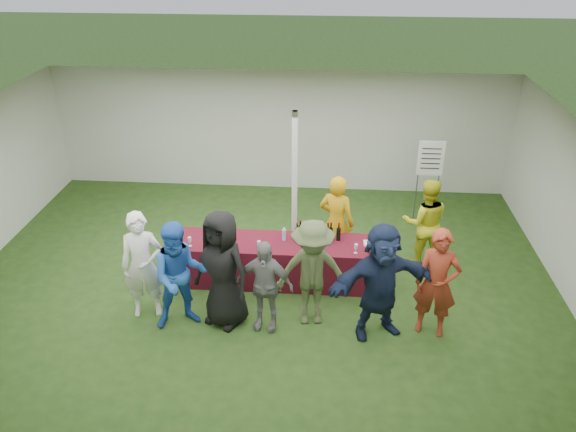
# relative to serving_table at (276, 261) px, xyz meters

# --- Properties ---
(ground) EXTENTS (60.00, 60.00, 0.00)m
(ground) POSITION_rel_serving_table_xyz_m (-0.26, -0.22, -0.38)
(ground) COLOR #284719
(ground) RESTS_ON ground
(tent) EXTENTS (10.00, 10.00, 10.00)m
(tent) POSITION_rel_serving_table_xyz_m (0.24, 0.98, 0.98)
(tent) COLOR white
(tent) RESTS_ON ground
(serving_table) EXTENTS (3.60, 0.80, 0.75)m
(serving_table) POSITION_rel_serving_table_xyz_m (0.00, 0.00, 0.00)
(serving_table) COLOR maroon
(serving_table) RESTS_ON ground
(wine_bottles) EXTENTS (0.76, 0.16, 0.32)m
(wine_bottles) POSITION_rel_serving_table_xyz_m (0.68, 0.14, 0.50)
(wine_bottles) COLOR black
(wine_bottles) RESTS_ON serving_table
(wine_glasses) EXTENTS (2.76, 0.12, 0.16)m
(wine_glasses) POSITION_rel_serving_table_xyz_m (-0.39, -0.26, 0.49)
(wine_glasses) COLOR silver
(wine_glasses) RESTS_ON serving_table
(water_bottle) EXTENTS (0.07, 0.07, 0.23)m
(water_bottle) POSITION_rel_serving_table_xyz_m (0.13, 0.08, 0.48)
(water_bottle) COLOR silver
(water_bottle) RESTS_ON serving_table
(bar_towel) EXTENTS (0.25, 0.18, 0.03)m
(bar_towel) POSITION_rel_serving_table_xyz_m (1.58, 0.05, 0.39)
(bar_towel) COLOR white
(bar_towel) RESTS_ON serving_table
(dump_bucket) EXTENTS (0.24, 0.24, 0.18)m
(dump_bucket) POSITION_rel_serving_table_xyz_m (1.64, -0.22, 0.46)
(dump_bucket) COLOR slate
(dump_bucket) RESTS_ON serving_table
(wine_list_sign) EXTENTS (0.50, 0.03, 1.80)m
(wine_list_sign) POSITION_rel_serving_table_xyz_m (2.77, 2.18, 0.94)
(wine_list_sign) COLOR slate
(wine_list_sign) RESTS_ON ground
(staff_pourer) EXTENTS (0.75, 0.63, 1.74)m
(staff_pourer) POSITION_rel_serving_table_xyz_m (1.00, 0.54, 0.50)
(staff_pourer) COLOR #C8970F
(staff_pourer) RESTS_ON ground
(staff_back) EXTENTS (0.80, 0.63, 1.63)m
(staff_back) POSITION_rel_serving_table_xyz_m (2.54, 0.76, 0.44)
(staff_back) COLOR gold
(staff_back) RESTS_ON ground
(customer_0) EXTENTS (0.71, 0.55, 1.75)m
(customer_0) POSITION_rel_serving_table_xyz_m (-1.92, -1.06, 0.50)
(customer_0) COLOR white
(customer_0) RESTS_ON ground
(customer_1) EXTENTS (1.01, 0.90, 1.73)m
(customer_1) POSITION_rel_serving_table_xyz_m (-1.29, -1.26, 0.49)
(customer_1) COLOR blue
(customer_1) RESTS_ON ground
(customer_2) EXTENTS (1.09, 0.95, 1.87)m
(customer_2) POSITION_rel_serving_table_xyz_m (-0.68, -1.15, 0.56)
(customer_2) COLOR black
(customer_2) RESTS_ON ground
(customer_3) EXTENTS (0.91, 0.48, 1.48)m
(customer_3) POSITION_rel_serving_table_xyz_m (-0.05, -1.24, 0.37)
(customer_3) COLOR gray
(customer_3) RESTS_ON ground
(customer_4) EXTENTS (1.19, 0.77, 1.73)m
(customer_4) POSITION_rel_serving_table_xyz_m (0.64, -1.06, 0.49)
(customer_4) COLOR #4A5631
(customer_4) RESTS_ON ground
(customer_5) EXTENTS (1.78, 1.10, 1.83)m
(customer_5) POSITION_rel_serving_table_xyz_m (1.63, -1.25, 0.54)
(customer_5) COLOR #192443
(customer_5) RESTS_ON ground
(customer_6) EXTENTS (0.70, 0.54, 1.72)m
(customer_6) POSITION_rel_serving_table_xyz_m (2.44, -1.17, 0.48)
(customer_6) COLOR maroon
(customer_6) RESTS_ON ground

